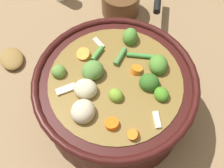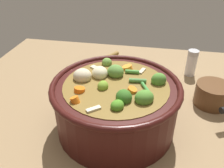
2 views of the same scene
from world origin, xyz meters
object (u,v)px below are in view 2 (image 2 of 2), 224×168
(small_saucepan, at_px, (213,95))
(wooden_spoon, at_px, (112,66))
(salt_shaker, at_px, (191,63))
(cooking_pot, at_px, (116,104))

(small_saucepan, bearing_deg, wooden_spoon, -117.03)
(wooden_spoon, height_order, salt_shaker, salt_shaker)
(salt_shaker, distance_m, small_saucepan, 0.18)
(cooking_pot, distance_m, wooden_spoon, 0.33)
(cooking_pot, distance_m, small_saucepan, 0.31)
(salt_shaker, bearing_deg, cooking_pot, -34.58)
(cooking_pot, relative_size, small_saucepan, 1.91)
(cooking_pot, height_order, salt_shaker, cooking_pot)
(wooden_spoon, xyz_separation_m, salt_shaker, (-0.00, 0.29, 0.04))
(wooden_spoon, height_order, small_saucepan, small_saucepan)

